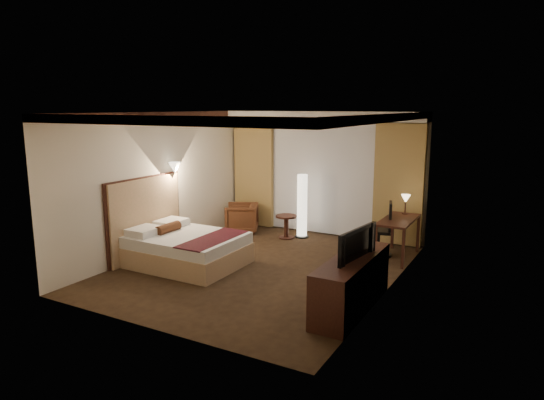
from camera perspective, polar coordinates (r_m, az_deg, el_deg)
The scene contains 21 objects.
floor at distance 8.65m, azimuth -1.29°, elevation -7.95°, with size 4.50×5.50×0.01m, color black.
ceiling at distance 8.18m, azimuth -1.38°, elevation 10.24°, with size 4.50×5.50×0.01m, color white.
back_wall at distance 10.75m, azimuth 6.08°, elevation 3.14°, with size 4.50×0.02×2.70m, color silver.
left_wall at distance 9.63m, azimuth -12.99°, elevation 2.01°, with size 0.02×5.50×2.70m, color silver.
right_wall at distance 7.45m, azimuth 13.79°, elevation -0.60°, with size 0.02×5.50×2.70m, color silver.
crown_molding at distance 8.18m, azimuth -1.37°, elevation 9.82°, with size 4.50×5.50×0.12m, color black, non-canonical shape.
soffit at distance 10.42m, azimuth 5.68°, elevation 9.80°, with size 4.50×0.50×0.20m, color white.
curtain_sheer at distance 10.69m, azimuth 5.90°, elevation 2.56°, with size 2.48×0.04×2.45m, color silver.
curtain_left_drape at distance 11.40m, azimuth -2.11°, elevation 3.13°, with size 1.00×0.14×2.45m, color tan.
curtain_right_drape at distance 10.09m, azimuth 14.68°, elevation 1.76°, with size 1.00×0.14×2.45m, color tan.
wall_sconce at distance 9.67m, azimuth -11.37°, elevation 3.73°, with size 0.24×0.24×0.24m, color white, non-canonical shape.
bed at distance 8.85m, azimuth -9.92°, elevation -5.78°, with size 1.90×1.49×0.56m, color white, non-canonical shape.
headboard at distance 9.35m, azimuth -14.62°, elevation -2.08°, with size 0.12×1.79×1.50m, color tan, non-canonical shape.
armchair at distance 10.96m, azimuth -3.59°, elevation -1.95°, with size 0.69×0.65×0.71m, color #4B2B16.
side_table at distance 10.45m, azimuth 1.70°, elevation -3.17°, with size 0.46×0.46×0.50m, color black, non-canonical shape.
floor_lamp at distance 10.44m, azimuth 3.56°, elevation -0.70°, with size 0.29×0.29×1.39m, color white, non-canonical shape.
desk at distance 9.38m, azimuth 14.56°, elevation -4.39°, with size 0.55×1.26×0.75m, color black, non-canonical shape.
desk_lamp at distance 9.71m, azimuth 15.42°, elevation -0.61°, with size 0.18×0.18×0.34m, color #FFD899, non-canonical shape.
office_chair at distance 9.38m, azimuth 12.47°, elevation -3.33°, with size 0.51×0.51×1.05m, color black, non-canonical shape.
dresser at distance 6.94m, azimuth 9.36°, elevation -9.66°, with size 0.50×1.92×0.75m, color black, non-canonical shape.
television at distance 6.75m, azimuth 9.30°, elevation -4.33°, with size 1.01×0.58×0.13m, color black.
Camera 1 is at (4.12, -7.07, 2.80)m, focal length 32.00 mm.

